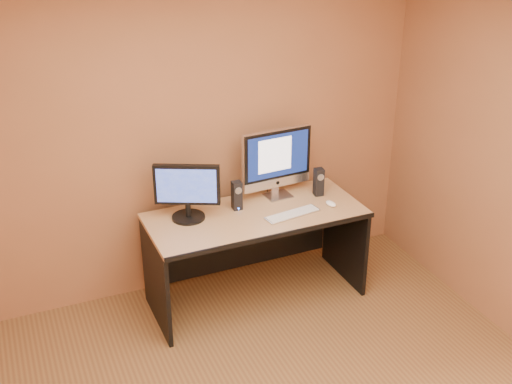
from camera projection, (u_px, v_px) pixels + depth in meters
walls at (292, 263)px, 3.27m from camera, size 4.00×4.00×2.60m
ceiling at (299, 1)px, 2.71m from camera, size 4.00×4.00×0.00m
desk at (256, 257)px, 5.08m from camera, size 1.67×0.74×0.77m
imac at (278, 164)px, 5.06m from camera, size 0.61×0.26×0.57m
second_monitor at (187, 192)px, 4.75m from camera, size 0.56×0.44×0.44m
speaker_left at (237, 195)px, 4.94m from camera, size 0.07×0.08×0.23m
speaker_right at (319, 182)px, 5.16m from camera, size 0.08×0.08×0.23m
keyboard at (292, 214)px, 4.88m from camera, size 0.46×0.19×0.02m
mouse at (331, 204)px, 5.03m from camera, size 0.08×0.11×0.04m
cable_a at (277, 192)px, 5.24m from camera, size 0.06×0.23×0.01m
cable_b at (268, 194)px, 5.22m from camera, size 0.08×0.18×0.01m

